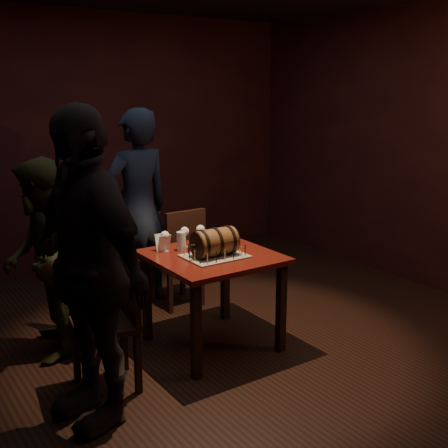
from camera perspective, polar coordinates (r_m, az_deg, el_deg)
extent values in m
plane|color=black|center=(4.62, -0.63, -11.80)|extent=(5.00, 5.00, 0.00)
cube|color=black|center=(6.43, -13.19, 8.09)|extent=(5.00, 0.04, 2.80)
cube|color=black|center=(5.96, 19.97, 7.21)|extent=(0.04, 5.00, 2.80)
cube|color=#46100B|center=(4.30, -1.22, -3.35)|extent=(0.90, 0.90, 0.04)
cube|color=black|center=(3.94, -2.85, -10.83)|extent=(0.06, 0.06, 0.71)
cube|color=black|center=(4.35, 5.82, -8.45)|extent=(0.06, 0.06, 0.71)
cube|color=black|center=(4.56, -7.88, -7.46)|extent=(0.06, 0.06, 0.71)
cube|color=black|center=(4.92, 0.11, -5.72)|extent=(0.06, 0.06, 0.71)
cube|color=gray|center=(4.22, -0.94, -3.29)|extent=(0.45, 0.35, 0.01)
cylinder|color=brown|center=(4.19, -0.95, -1.85)|extent=(0.31, 0.21, 0.21)
cylinder|color=black|center=(4.13, -2.28, -2.09)|extent=(0.02, 0.22, 0.22)
cylinder|color=black|center=(4.19, -0.95, -1.85)|extent=(0.02, 0.22, 0.22)
cylinder|color=black|center=(4.26, 0.35, -1.62)|extent=(0.02, 0.22, 0.22)
cylinder|color=black|center=(4.11, -2.81, -2.19)|extent=(0.01, 0.20, 0.20)
cylinder|color=black|center=(4.28, 0.84, -1.53)|extent=(0.01, 0.20, 0.20)
cylinder|color=black|center=(4.10, -3.06, -2.23)|extent=(0.04, 0.02, 0.02)
sphere|color=black|center=(4.09, -3.30, -2.28)|extent=(0.03, 0.03, 0.03)
cylinder|color=#FFE298|center=(4.01, -1.69, -3.53)|extent=(0.01, 0.01, 0.08)
cylinder|color=black|center=(4.00, -1.69, -2.91)|extent=(0.00, 0.00, 0.01)
cylinder|color=black|center=(4.05, -0.79, -3.35)|extent=(0.01, 0.01, 0.08)
cylinder|color=black|center=(4.04, -0.79, -2.74)|extent=(0.00, 0.00, 0.01)
cylinder|color=#FFE298|center=(4.09, 0.10, -3.18)|extent=(0.01, 0.01, 0.08)
cylinder|color=black|center=(4.08, 0.10, -2.57)|extent=(0.00, 0.00, 0.01)
cylinder|color=black|center=(4.13, 0.97, -3.01)|extent=(0.01, 0.01, 0.08)
cylinder|color=black|center=(4.12, 0.97, -2.41)|extent=(0.00, 0.00, 0.01)
cylinder|color=#FFE298|center=(4.18, 1.82, -2.84)|extent=(0.01, 0.01, 0.08)
cylinder|color=black|center=(4.16, 1.82, -2.24)|extent=(0.00, 0.00, 0.01)
cylinder|color=black|center=(4.22, 2.16, -2.65)|extent=(0.01, 0.01, 0.08)
cylinder|color=black|center=(4.21, 2.17, -2.06)|extent=(0.00, 0.00, 0.01)
cylinder|color=#FFE298|center=(4.28, 1.56, -2.41)|extent=(0.01, 0.01, 0.08)
cylinder|color=black|center=(4.27, 1.57, -1.83)|extent=(0.00, 0.00, 0.01)
cylinder|color=black|center=(4.34, 0.98, -2.18)|extent=(0.01, 0.01, 0.08)
cylinder|color=black|center=(4.33, 0.98, -1.61)|extent=(0.00, 0.00, 0.01)
cylinder|color=#FFE298|center=(4.40, 0.41, -1.96)|extent=(0.01, 0.01, 0.08)
cylinder|color=black|center=(4.39, 0.42, -1.39)|extent=(0.00, 0.00, 0.01)
cylinder|color=black|center=(4.41, -0.27, -1.92)|extent=(0.01, 0.01, 0.08)
cylinder|color=black|center=(4.40, -0.27, -1.36)|extent=(0.00, 0.00, 0.01)
cylinder|color=#FFE298|center=(4.37, -1.09, -2.07)|extent=(0.01, 0.01, 0.08)
cylinder|color=black|center=(4.36, -1.09, -1.50)|extent=(0.00, 0.00, 0.01)
cylinder|color=black|center=(4.33, -1.93, -2.23)|extent=(0.01, 0.01, 0.08)
cylinder|color=black|center=(4.32, -1.93, -1.65)|extent=(0.00, 0.00, 0.01)
cylinder|color=#FFE298|center=(4.29, -2.78, -2.38)|extent=(0.01, 0.01, 0.08)
cylinder|color=black|center=(4.28, -2.79, -1.80)|extent=(0.00, 0.00, 0.01)
cylinder|color=black|center=(4.26, -3.65, -2.54)|extent=(0.01, 0.01, 0.08)
cylinder|color=black|center=(4.24, -3.66, -1.95)|extent=(0.00, 0.00, 0.01)
cylinder|color=#FFE298|center=(4.21, -4.06, -2.72)|extent=(0.01, 0.01, 0.08)
cylinder|color=black|center=(4.20, -4.07, -2.13)|extent=(0.00, 0.00, 0.01)
cylinder|color=black|center=(4.15, -3.53, -2.97)|extent=(0.01, 0.01, 0.08)
cylinder|color=black|center=(4.14, -3.54, -2.37)|extent=(0.00, 0.00, 0.01)
cylinder|color=#FFE298|center=(4.09, -2.99, -3.22)|extent=(0.01, 0.01, 0.08)
cylinder|color=black|center=(4.07, -3.00, -2.62)|extent=(0.00, 0.00, 0.01)
cylinder|color=black|center=(4.02, -2.43, -3.48)|extent=(0.01, 0.01, 0.08)
cylinder|color=black|center=(4.01, -2.44, -2.87)|extent=(0.00, 0.00, 0.01)
cylinder|color=silver|center=(4.40, -5.99, -2.71)|extent=(0.06, 0.06, 0.01)
cylinder|color=silver|center=(4.39, -6.01, -2.12)|extent=(0.01, 0.01, 0.09)
sphere|color=silver|center=(4.37, -6.03, -1.17)|extent=(0.07, 0.07, 0.07)
sphere|color=#591114|center=(4.37, -6.03, -1.26)|extent=(0.05, 0.05, 0.05)
cylinder|color=silver|center=(4.51, -4.00, -2.24)|extent=(0.06, 0.06, 0.01)
cylinder|color=silver|center=(4.50, -4.00, -1.67)|extent=(0.01, 0.01, 0.09)
sphere|color=silver|center=(4.48, -4.02, -0.74)|extent=(0.07, 0.07, 0.07)
cylinder|color=silver|center=(4.57, -2.39, -2.02)|extent=(0.06, 0.06, 0.01)
cylinder|color=silver|center=(4.56, -2.40, -1.45)|extent=(0.01, 0.01, 0.09)
sphere|color=silver|center=(4.54, -2.41, -0.54)|extent=(0.07, 0.07, 0.07)
sphere|color=#BF594C|center=(4.54, -2.41, -0.62)|extent=(0.05, 0.05, 0.05)
cylinder|color=silver|center=(4.38, -4.36, -1.76)|extent=(0.07, 0.07, 0.15)
cylinder|color=#9E5414|center=(4.39, -4.35, -1.98)|extent=(0.06, 0.06, 0.11)
cylinder|color=white|center=(4.37, -4.37, -1.14)|extent=(0.06, 0.06, 0.02)
cube|color=black|center=(5.24, -4.89, -3.45)|extent=(0.41, 0.41, 0.04)
cube|color=black|center=(5.53, -4.24, -5.06)|extent=(0.04, 0.04, 0.43)
cube|color=black|center=(5.37, -7.34, -5.71)|extent=(0.04, 0.04, 0.43)
cube|color=black|center=(5.26, -2.28, -6.03)|extent=(0.04, 0.04, 0.43)
cube|color=black|center=(5.09, -5.50, -6.77)|extent=(0.04, 0.04, 0.43)
cube|color=black|center=(5.02, -3.89, -1.22)|extent=(0.40, 0.05, 0.46)
cube|color=black|center=(4.51, -13.35, -6.67)|extent=(0.53, 0.53, 0.04)
cube|color=black|center=(4.60, -16.22, -9.56)|extent=(0.04, 0.04, 0.43)
cube|color=black|center=(4.37, -13.18, -10.64)|extent=(0.04, 0.04, 0.43)
cube|color=black|center=(4.81, -13.19, -8.31)|extent=(0.04, 0.04, 0.43)
cube|color=black|center=(4.59, -10.15, -9.26)|extent=(0.04, 0.04, 0.43)
cube|color=black|center=(4.55, -11.92, -3.08)|extent=(0.20, 0.38, 0.46)
cube|color=black|center=(3.88, -12.05, -10.00)|extent=(0.46, 0.46, 0.04)
cube|color=black|center=(4.10, -14.81, -12.43)|extent=(0.04, 0.04, 0.43)
cube|color=black|center=(3.80, -13.82, -14.56)|extent=(0.04, 0.04, 0.43)
cube|color=black|center=(4.16, -10.11, -11.76)|extent=(0.04, 0.04, 0.43)
cube|color=black|center=(3.87, -8.75, -13.78)|extent=(0.04, 0.04, 0.43)
cube|color=black|center=(3.83, -9.60, -6.20)|extent=(0.10, 0.40, 0.46)
imported|color=black|center=(5.20, -8.78, 1.55)|extent=(0.71, 0.51, 1.82)
imported|color=#333A1D|center=(4.34, -18.03, -3.53)|extent=(0.77, 0.87, 1.51)
imported|color=black|center=(3.39, -13.79, -4.48)|extent=(0.64, 1.18, 1.92)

